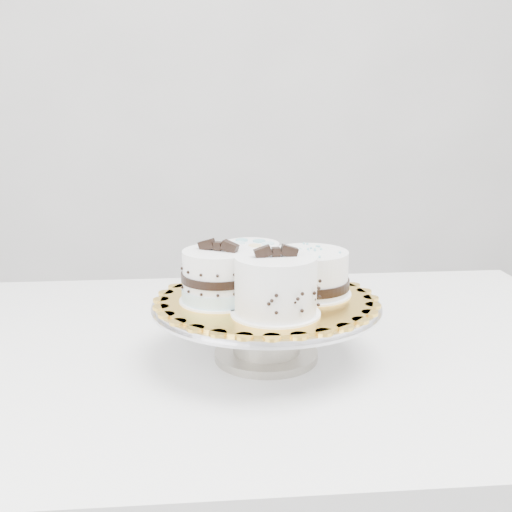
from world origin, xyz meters
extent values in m
cube|color=silver|center=(0.00, 1.75, 1.40)|extent=(3.50, 0.02, 2.80)
cube|color=white|center=(0.13, 0.23, 0.73)|extent=(1.33, 0.99, 0.04)
cube|color=white|center=(0.74, 0.49, 0.35)|extent=(0.06, 0.06, 0.71)
cylinder|color=gray|center=(0.14, 0.17, 0.76)|extent=(0.16, 0.16, 0.01)
cylinder|color=gray|center=(0.14, 0.17, 0.79)|extent=(0.10, 0.10, 0.08)
cylinder|color=silver|center=(0.14, 0.17, 0.84)|extent=(0.33, 0.33, 0.01)
cylinder|color=silver|center=(0.14, 0.17, 0.83)|extent=(0.34, 0.34, 0.00)
cylinder|color=gold|center=(0.14, 0.17, 0.84)|extent=(0.38, 0.38, 0.00)
cylinder|color=white|center=(0.13, 0.10, 0.85)|extent=(0.12, 0.12, 0.00)
cylinder|color=white|center=(0.13, 0.10, 0.89)|extent=(0.12, 0.12, 0.08)
cylinder|color=white|center=(0.07, 0.17, 0.85)|extent=(0.12, 0.12, 0.00)
cylinder|color=white|center=(0.07, 0.17, 0.89)|extent=(0.15, 0.15, 0.07)
cylinder|color=silver|center=(0.07, 0.17, 0.86)|extent=(0.11, 0.11, 0.02)
cylinder|color=black|center=(0.07, 0.17, 0.88)|extent=(0.11, 0.11, 0.01)
cylinder|color=white|center=(0.13, 0.25, 0.85)|extent=(0.10, 0.10, 0.00)
cylinder|color=white|center=(0.13, 0.25, 0.88)|extent=(0.12, 0.12, 0.06)
cylinder|color=white|center=(0.20, 0.17, 0.85)|extent=(0.13, 0.13, 0.00)
cylinder|color=white|center=(0.20, 0.17, 0.88)|extent=(0.15, 0.15, 0.06)
cylinder|color=black|center=(0.20, 0.17, 0.86)|extent=(0.12, 0.12, 0.01)
camera|label=1|loc=(-0.10, -0.70, 1.14)|focal=45.00mm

